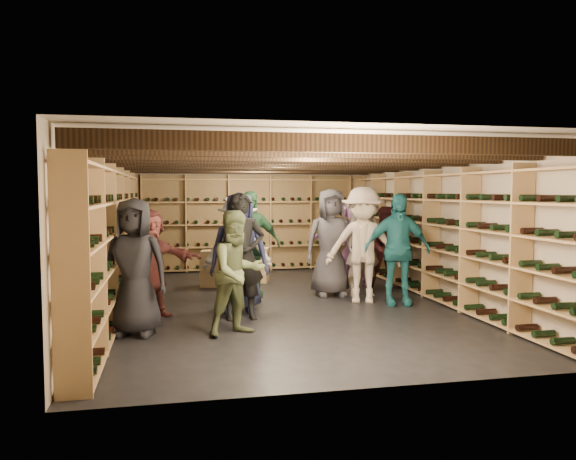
% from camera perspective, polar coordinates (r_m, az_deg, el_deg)
% --- Properties ---
extents(ground, '(8.00, 8.00, 0.00)m').
position_cam_1_polar(ground, '(9.10, -0.62, -7.41)').
color(ground, black).
rests_on(ground, ground).
extents(walls, '(5.52, 8.02, 2.40)m').
position_cam_1_polar(walls, '(8.94, -0.63, 0.15)').
color(walls, '#B4A38C').
rests_on(walls, ground).
extents(ceiling, '(5.50, 8.00, 0.01)m').
position_cam_1_polar(ceiling, '(8.94, -0.63, 7.84)').
color(ceiling, beige).
rests_on(ceiling, walls).
extents(ceiling_joists, '(5.40, 7.12, 0.18)m').
position_cam_1_polar(ceiling_joists, '(8.93, -0.63, 6.95)').
color(ceiling_joists, black).
rests_on(ceiling_joists, ground).
extents(wine_rack_left, '(0.32, 7.50, 2.15)m').
position_cam_1_polar(wine_rack_left, '(8.82, -17.24, -0.90)').
color(wine_rack_left, tan).
rests_on(wine_rack_left, ground).
extents(wine_rack_right, '(0.32, 7.50, 2.15)m').
position_cam_1_polar(wine_rack_right, '(9.77, 14.32, -0.38)').
color(wine_rack_right, tan).
rests_on(wine_rack_right, ground).
extents(wine_rack_back, '(4.70, 0.30, 2.15)m').
position_cam_1_polar(wine_rack_back, '(12.72, -3.97, 0.72)').
color(wine_rack_back, tan).
rests_on(wine_rack_back, ground).
extents(crate_stack_left, '(0.57, 0.45, 0.68)m').
position_cam_1_polar(crate_stack_left, '(10.66, -7.49, -3.91)').
color(crate_stack_left, tan).
rests_on(crate_stack_left, ground).
extents(crate_stack_right, '(0.58, 0.47, 0.68)m').
position_cam_1_polar(crate_stack_right, '(11.09, -3.33, -3.57)').
color(crate_stack_right, tan).
rests_on(crate_stack_right, ground).
extents(crate_loose, '(0.59, 0.49, 0.17)m').
position_cam_1_polar(crate_loose, '(10.84, 5.05, -5.12)').
color(crate_loose, tan).
rests_on(crate_loose, ground).
extents(person_0, '(0.95, 0.75, 1.72)m').
position_cam_1_polar(person_0, '(7.23, -15.32, -3.64)').
color(person_0, black).
rests_on(person_0, ground).
extents(person_1, '(0.68, 0.47, 1.78)m').
position_cam_1_polar(person_1, '(7.85, -4.71, -2.69)').
color(person_1, black).
rests_on(person_1, ground).
extents(person_2, '(0.93, 0.84, 1.56)m').
position_cam_1_polar(person_2, '(7.04, -5.14, -4.35)').
color(person_2, '#4C5835').
rests_on(person_2, ground).
extents(person_3, '(1.37, 1.06, 1.86)m').
position_cam_1_polar(person_3, '(9.12, 7.64, -1.51)').
color(person_3, '#C2AD94').
rests_on(person_3, ground).
extents(person_4, '(1.09, 0.61, 1.76)m').
position_cam_1_polar(person_4, '(9.01, 11.04, -1.94)').
color(person_4, '#22747D').
rests_on(person_4, ground).
extents(person_5, '(1.52, 0.87, 1.56)m').
position_cam_1_polar(person_5, '(8.21, -13.86, -3.25)').
color(person_5, brown).
rests_on(person_5, ground).
extents(person_6, '(0.92, 0.65, 1.78)m').
position_cam_1_polar(person_6, '(8.40, -4.98, -2.24)').
color(person_6, '#1E2244').
rests_on(person_6, ground).
extents(person_7, '(0.68, 0.49, 1.77)m').
position_cam_1_polar(person_7, '(9.68, 7.64, -1.47)').
color(person_7, slate).
rests_on(person_7, ground).
extents(person_8, '(0.84, 0.72, 1.51)m').
position_cam_1_polar(person_8, '(10.53, 10.06, -1.75)').
color(person_8, '#481C1F').
rests_on(person_8, ground).
extents(person_9, '(1.13, 0.68, 1.71)m').
position_cam_1_polar(person_9, '(9.07, -5.12, -2.00)').
color(person_9, '#A19E92').
rests_on(person_9, ground).
extents(person_10, '(1.07, 0.48, 1.80)m').
position_cam_1_polar(person_10, '(9.58, -3.96, -1.40)').
color(person_10, '#255032').
rests_on(person_10, ground).
extents(person_11, '(1.68, 1.02, 1.73)m').
position_cam_1_polar(person_11, '(10.65, 6.87, -1.07)').
color(person_11, '#956198').
rests_on(person_11, ground).
extents(person_12, '(0.91, 0.60, 1.84)m').
position_cam_1_polar(person_12, '(9.63, 4.39, -1.26)').
color(person_12, '#39383D').
rests_on(person_12, ground).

